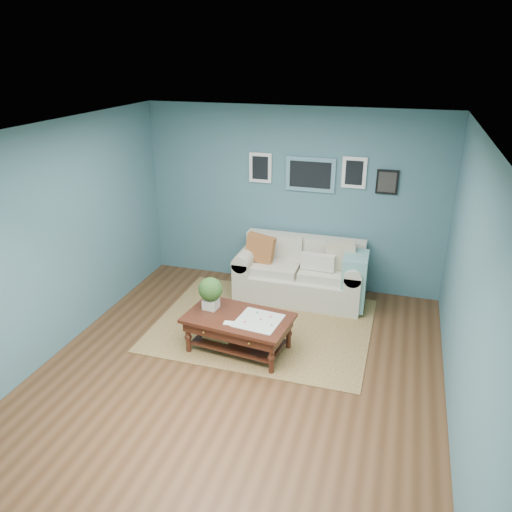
% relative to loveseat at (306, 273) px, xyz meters
% --- Properties ---
extents(room_shell, '(5.00, 5.02, 2.70)m').
position_rel_loveseat_xyz_m(room_shell, '(-0.34, -1.97, 0.97)').
color(room_shell, brown).
rests_on(room_shell, ground).
extents(area_rug, '(2.80, 2.24, 0.01)m').
position_rel_loveseat_xyz_m(area_rug, '(-0.37, -0.95, -0.39)').
color(area_rug, brown).
rests_on(area_rug, ground).
extents(loveseat, '(1.88, 0.85, 0.97)m').
position_rel_loveseat_xyz_m(loveseat, '(0.00, 0.00, 0.00)').
color(loveseat, beige).
rests_on(loveseat, ground).
extents(coffee_table, '(1.33, 0.87, 0.88)m').
position_rel_loveseat_xyz_m(coffee_table, '(-0.56, -1.60, -0.00)').
color(coffee_table, '#34130E').
rests_on(coffee_table, ground).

